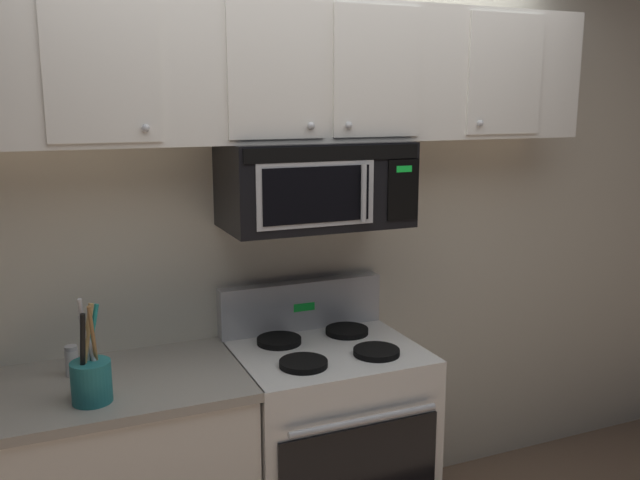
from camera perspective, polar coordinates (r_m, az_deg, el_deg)
back_wall at (r=3.07m, az=-2.21°, el=1.03°), size 5.20×0.10×2.70m
stove_range at (r=3.04m, az=0.51°, el=-16.74°), size 0.76×0.69×1.12m
over_range_microwave at (r=2.81m, az=-0.41°, el=4.70°), size 0.76×0.43×0.35m
upper_cabinets at (r=2.82m, az=-0.67°, el=13.89°), size 2.50×0.36×0.55m
utensil_crock_teal at (r=2.48m, az=-18.70°, el=-10.84°), size 0.14×0.14×0.37m
salt_shaker at (r=2.73m, az=-20.14°, el=-9.54°), size 0.05×0.05×0.12m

